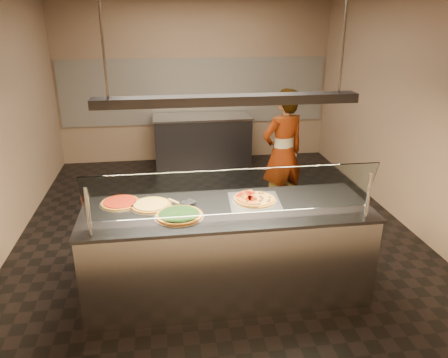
{
  "coord_description": "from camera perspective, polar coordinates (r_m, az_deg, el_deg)",
  "views": [
    {
      "loc": [
        -0.65,
        -5.15,
        2.64
      ],
      "look_at": [
        -0.03,
        -0.91,
        1.02
      ],
      "focal_mm": 35.0,
      "sensor_mm": 36.0,
      "label": 1
    }
  ],
  "objects": [
    {
      "name": "lamp_rod_right",
      "position": [
        4.03,
        15.44,
        17.95
      ],
      "size": [
        0.02,
        0.02,
        1.01
      ],
      "primitive_type": "cylinder",
      "color": "#B7B7BC",
      "rests_on": "ceiling"
    },
    {
      "name": "serving_counter",
      "position": [
        4.33,
        0.4,
        -9.41
      ],
      "size": [
        2.72,
        0.94,
        0.93
      ],
      "color": "#B7B7BC",
      "rests_on": "ground"
    },
    {
      "name": "pizza_spatula",
      "position": [
        4.22,
        -5.79,
        -2.9
      ],
      "size": [
        0.28,
        0.17,
        0.02
      ],
      "color": "#B7B7BC",
      "rests_on": "pizza_spinach"
    },
    {
      "name": "wall_back",
      "position": [
        8.27,
        -3.85,
        12.75
      ],
      "size": [
        5.0,
        0.02,
        3.0
      ],
      "primitive_type": "cube",
      "color": "#967D60",
      "rests_on": "ground"
    },
    {
      "name": "sneeze_guard",
      "position": [
        3.69,
        1.24,
        -1.83
      ],
      "size": [
        2.48,
        0.18,
        0.54
      ],
      "color": "#B7B7BC",
      "rests_on": "serving_counter"
    },
    {
      "name": "half_pizza_sausage",
      "position": [
        4.28,
        5.3,
        -2.52
      ],
      "size": [
        0.23,
        0.42,
        0.04
      ],
      "color": "#92591D",
      "rests_on": "perforated_tray"
    },
    {
      "name": "worker",
      "position": [
        5.96,
        7.67,
        3.31
      ],
      "size": [
        0.74,
        0.61,
        1.75
      ],
      "primitive_type": "imported",
      "rotation": [
        0.0,
        0.0,
        3.48
      ],
      "color": "#302C35",
      "rests_on": "ground"
    },
    {
      "name": "tile_band",
      "position": [
        8.27,
        -3.8,
        11.35
      ],
      "size": [
        4.9,
        0.02,
        1.2
      ],
      "primitive_type": "cube",
      "color": "silver",
      "rests_on": "wall_back"
    },
    {
      "name": "half_pizza_pepperoni",
      "position": [
        4.24,
        2.74,
        -2.58
      ],
      "size": [
        0.23,
        0.42,
        0.05
      ],
      "color": "#92591D",
      "rests_on": "perforated_tray"
    },
    {
      "name": "ground",
      "position": [
        5.83,
        -1.05,
        -6.32
      ],
      "size": [
        5.0,
        6.0,
        0.02
      ],
      "primitive_type": "cube",
      "color": "black",
      "rests_on": "ground"
    },
    {
      "name": "wall_right",
      "position": [
        6.15,
        23.01,
        8.4
      ],
      "size": [
        0.02,
        6.0,
        3.0
      ],
      "primitive_type": "cube",
      "color": "#967D60",
      "rests_on": "ground"
    },
    {
      "name": "lamp_rod_left",
      "position": [
        3.73,
        -15.67,
        17.76
      ],
      "size": [
        0.02,
        0.02,
        1.01
      ],
      "primitive_type": "cylinder",
      "color": "#B7B7BC",
      "rests_on": "ceiling"
    },
    {
      "name": "prep_table",
      "position": [
        8.04,
        -2.84,
        5.0
      ],
      "size": [
        1.76,
        0.74,
        0.93
      ],
      "color": "#35353A",
      "rests_on": "ground"
    },
    {
      "name": "wall_front",
      "position": [
        2.51,
        7.59,
        -6.49
      ],
      "size": [
        5.0,
        0.02,
        3.0
      ],
      "primitive_type": "cube",
      "color": "#967D60",
      "rests_on": "ground"
    },
    {
      "name": "pizza_spinach",
      "position": [
        3.96,
        -5.88,
        -4.71
      ],
      "size": [
        0.45,
        0.45,
        0.03
      ],
      "color": "silver",
      "rests_on": "serving_counter"
    },
    {
      "name": "perforated_tray",
      "position": [
        4.27,
        4.01,
        -2.85
      ],
      "size": [
        0.53,
        0.53,
        0.01
      ],
      "color": "silver",
      "rests_on": "serving_counter"
    },
    {
      "name": "pizza_cheese",
      "position": [
        4.21,
        -9.52,
        -3.33
      ],
      "size": [
        0.41,
        0.41,
        0.03
      ],
      "color": "silver",
      "rests_on": "serving_counter"
    },
    {
      "name": "heat_lamp_housing",
      "position": [
        3.81,
        0.46,
        10.27
      ],
      "size": [
        2.3,
        0.18,
        0.08
      ],
      "primitive_type": "cube",
      "color": "#35353A",
      "rests_on": "ceiling"
    },
    {
      "name": "pizza_tomato",
      "position": [
        4.32,
        -13.4,
        -2.99
      ],
      "size": [
        0.39,
        0.39,
        0.03
      ],
      "color": "silver",
      "rests_on": "serving_counter"
    }
  ]
}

